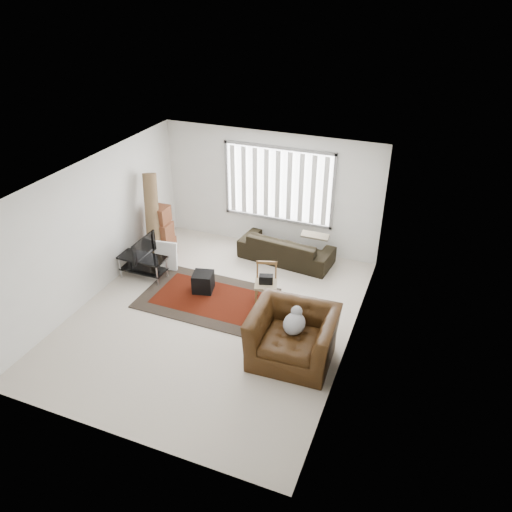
{
  "coord_description": "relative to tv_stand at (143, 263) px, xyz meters",
  "views": [
    {
      "loc": [
        3.5,
        -6.72,
        5.65
      ],
      "look_at": [
        0.58,
        0.68,
        1.05
      ],
      "focal_mm": 35.0,
      "sensor_mm": 36.0,
      "label": 1
    }
  ],
  "objects": [
    {
      "name": "tv_stand",
      "position": [
        0.0,
        0.0,
        0.0
      ],
      "size": [
        0.99,
        0.44,
        0.49
      ],
      "color": "black",
      "rests_on": "ground"
    },
    {
      "name": "armchair",
      "position": [
        3.67,
        -1.25,
        0.16
      ],
      "size": [
        1.43,
        1.25,
        1.02
      ],
      "rotation": [
        0.0,
        0.0,
        0.04
      ],
      "color": "#371F0B",
      "rests_on": "ground"
    },
    {
      "name": "rolled_rug",
      "position": [
        -0.15,
        0.73,
        0.63
      ],
      "size": [
        0.61,
        0.87,
        1.98
      ],
      "primitive_type": "cylinder",
      "rotation": [
        -0.27,
        0.0,
        0.43
      ],
      "color": "brown",
      "rests_on": "ground"
    },
    {
      "name": "sofa",
      "position": [
        2.54,
        1.77,
        0.04
      ],
      "size": [
        2.14,
        1.1,
        0.79
      ],
      "primitive_type": "imported",
      "rotation": [
        0.0,
        0.0,
        3.04
      ],
      "color": "black",
      "rests_on": "ground"
    },
    {
      "name": "subwoofer",
      "position": [
        1.39,
        -0.01,
        -0.14
      ],
      "size": [
        0.47,
        0.47,
        0.39
      ],
      "primitive_type": "cube",
      "rotation": [
        0.0,
        0.0,
        0.24
      ],
      "color": "black",
      "rests_on": "persian_rug"
    },
    {
      "name": "tv",
      "position": [
        0.0,
        -0.0,
        0.37
      ],
      "size": [
        0.1,
        0.8,
        0.46
      ],
      "primitive_type": "imported",
      "rotation": [
        0.0,
        0.0,
        1.57
      ],
      "color": "black",
      "rests_on": "tv_stand"
    },
    {
      "name": "white_flatpack",
      "position": [
        0.27,
        0.48,
        -0.04
      ],
      "size": [
        0.51,
        0.23,
        0.63
      ],
      "primitive_type": "cube",
      "rotation": [
        -0.15,
        0.0,
        0.14
      ],
      "color": "silver",
      "rests_on": "ground"
    },
    {
      "name": "room",
      "position": [
        1.98,
        -0.17,
        1.4
      ],
      "size": [
        6.0,
        6.02,
        2.71
      ],
      "color": "beige",
      "rests_on": "ground"
    },
    {
      "name": "side_chair",
      "position": [
        2.68,
        0.14,
        0.08
      ],
      "size": [
        0.53,
        0.53,
        0.79
      ],
      "rotation": [
        0.0,
        0.0,
        0.3
      ],
      "color": "#8F7C5D",
      "rests_on": "ground"
    },
    {
      "name": "persian_rug",
      "position": [
        1.57,
        -0.22,
        -0.35
      ],
      "size": [
        2.55,
        1.71,
        0.02
      ],
      "color": "black",
      "rests_on": "ground"
    },
    {
      "name": "moving_boxes",
      "position": [
        -0.09,
        0.93,
        0.2
      ],
      "size": [
        0.5,
        0.47,
        1.2
      ],
      "color": "brown",
      "rests_on": "ground"
    }
  ]
}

